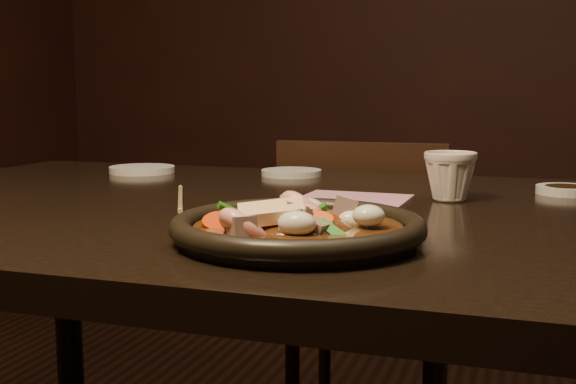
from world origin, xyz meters
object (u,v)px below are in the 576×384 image
(chair, at_px, (368,299))
(tea_cup, at_px, (450,175))
(table, at_px, (329,259))
(plate, at_px, (298,229))

(chair, relative_size, tea_cup, 10.13)
(table, distance_m, chair, 0.65)
(plate, height_order, tea_cup, tea_cup)
(table, distance_m, tea_cup, 0.23)
(plate, xyz_separation_m, tea_cup, (0.13, 0.36, 0.03))
(table, height_order, plate, plate)
(chair, xyz_separation_m, tea_cup, (0.23, -0.48, 0.35))
(table, xyz_separation_m, plate, (0.03, -0.24, 0.09))
(plate, distance_m, tea_cup, 0.38)
(table, height_order, chair, chair)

